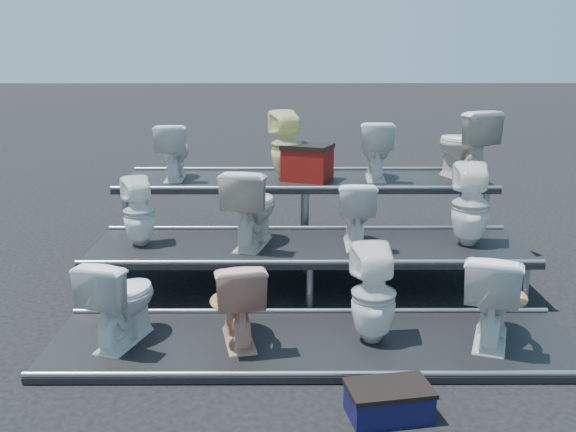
{
  "coord_description": "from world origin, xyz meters",
  "views": [
    {
      "loc": [
        -0.22,
        -6.01,
        2.32
      ],
      "look_at": [
        -0.2,
        0.1,
        0.73
      ],
      "focal_mm": 40.0,
      "sensor_mm": 36.0,
      "label": 1
    }
  ],
  "objects_px": {
    "toilet_8": "(174,151)",
    "toilet_9": "(286,145)",
    "toilet_5": "(252,207)",
    "toilet_4": "(139,212)",
    "toilet_11": "(464,144)",
    "toilet_7": "(471,205)",
    "step_stool": "(389,403)",
    "toilet_10": "(376,150)",
    "toilet_3": "(493,296)",
    "toilet_2": "(374,294)",
    "toilet_0": "(121,299)",
    "red_crate": "(307,164)",
    "toilet_1": "(237,300)",
    "toilet_6": "(355,213)"
  },
  "relations": [
    {
      "from": "toilet_8",
      "to": "toilet_9",
      "type": "relative_size",
      "value": 0.82
    },
    {
      "from": "toilet_5",
      "to": "toilet_9",
      "type": "xyz_separation_m",
      "value": [
        0.34,
        1.3,
        0.41
      ]
    },
    {
      "from": "toilet_4",
      "to": "toilet_11",
      "type": "height_order",
      "value": "toilet_11"
    },
    {
      "from": "toilet_7",
      "to": "step_stool",
      "type": "bearing_deg",
      "value": 70.98
    },
    {
      "from": "toilet_10",
      "to": "toilet_4",
      "type": "bearing_deg",
      "value": 31.95
    },
    {
      "from": "toilet_9",
      "to": "toilet_3",
      "type": "bearing_deg",
      "value": 103.2
    },
    {
      "from": "toilet_4",
      "to": "toilet_2",
      "type": "bearing_deg",
      "value": 124.85
    },
    {
      "from": "toilet_0",
      "to": "toilet_5",
      "type": "height_order",
      "value": "toilet_5"
    },
    {
      "from": "toilet_0",
      "to": "toilet_2",
      "type": "bearing_deg",
      "value": -162.48
    },
    {
      "from": "toilet_0",
      "to": "red_crate",
      "type": "xyz_separation_m",
      "value": [
        1.54,
        2.52,
        0.62
      ]
    },
    {
      "from": "toilet_4",
      "to": "red_crate",
      "type": "height_order",
      "value": "red_crate"
    },
    {
      "from": "toilet_3",
      "to": "toilet_9",
      "type": "relative_size",
      "value": 0.96
    },
    {
      "from": "toilet_9",
      "to": "red_crate",
      "type": "relative_size",
      "value": 1.55
    },
    {
      "from": "toilet_5",
      "to": "toilet_10",
      "type": "xyz_separation_m",
      "value": [
        1.36,
        1.3,
        0.35
      ]
    },
    {
      "from": "toilet_1",
      "to": "toilet_6",
      "type": "bearing_deg",
      "value": -140.49
    },
    {
      "from": "toilet_1",
      "to": "toilet_10",
      "type": "xyz_separation_m",
      "value": [
        1.42,
        2.6,
        0.79
      ]
    },
    {
      "from": "toilet_7",
      "to": "red_crate",
      "type": "distance_m",
      "value": 1.97
    },
    {
      "from": "toilet_2",
      "to": "toilet_8",
      "type": "bearing_deg",
      "value": -58.46
    },
    {
      "from": "toilet_8",
      "to": "toilet_10",
      "type": "relative_size",
      "value": 0.96
    },
    {
      "from": "toilet_9",
      "to": "toilet_11",
      "type": "bearing_deg",
      "value": 161.27
    },
    {
      "from": "toilet_1",
      "to": "toilet_2",
      "type": "distance_m",
      "value": 1.07
    },
    {
      "from": "toilet_4",
      "to": "toilet_10",
      "type": "height_order",
      "value": "toilet_10"
    },
    {
      "from": "toilet_0",
      "to": "toilet_10",
      "type": "height_order",
      "value": "toilet_10"
    },
    {
      "from": "toilet_1",
      "to": "toilet_3",
      "type": "height_order",
      "value": "toilet_3"
    },
    {
      "from": "step_stool",
      "to": "toilet_3",
      "type": "bearing_deg",
      "value": 35.77
    },
    {
      "from": "toilet_2",
      "to": "toilet_8",
      "type": "xyz_separation_m",
      "value": [
        -1.98,
        2.6,
        0.73
      ]
    },
    {
      "from": "toilet_10",
      "to": "step_stool",
      "type": "distance_m",
      "value": 3.78
    },
    {
      "from": "toilet_0",
      "to": "toilet_7",
      "type": "relative_size",
      "value": 0.89
    },
    {
      "from": "toilet_2",
      "to": "toilet_7",
      "type": "height_order",
      "value": "toilet_7"
    },
    {
      "from": "toilet_2",
      "to": "toilet_7",
      "type": "relative_size",
      "value": 0.98
    },
    {
      "from": "toilet_0",
      "to": "red_crate",
      "type": "relative_size",
      "value": 1.41
    },
    {
      "from": "toilet_8",
      "to": "toilet_2",
      "type": "bearing_deg",
      "value": 125.12
    },
    {
      "from": "toilet_9",
      "to": "toilet_6",
      "type": "bearing_deg",
      "value": 98.45
    },
    {
      "from": "toilet_6",
      "to": "toilet_8",
      "type": "relative_size",
      "value": 1.0
    },
    {
      "from": "toilet_7",
      "to": "toilet_9",
      "type": "bearing_deg",
      "value": -29.12
    },
    {
      "from": "toilet_0",
      "to": "step_stool",
      "type": "bearing_deg",
      "value": 170.57
    },
    {
      "from": "step_stool",
      "to": "toilet_5",
      "type": "bearing_deg",
      "value": 103.17
    },
    {
      "from": "toilet_0",
      "to": "toilet_7",
      "type": "height_order",
      "value": "toilet_7"
    },
    {
      "from": "toilet_1",
      "to": "toilet_10",
      "type": "relative_size",
      "value": 1.03
    },
    {
      "from": "toilet_7",
      "to": "toilet_10",
      "type": "height_order",
      "value": "toilet_10"
    },
    {
      "from": "toilet_5",
      "to": "toilet_11",
      "type": "distance_m",
      "value": 2.74
    },
    {
      "from": "toilet_0",
      "to": "toilet_8",
      "type": "height_order",
      "value": "toilet_8"
    },
    {
      "from": "toilet_4",
      "to": "toilet_6",
      "type": "relative_size",
      "value": 1.04
    },
    {
      "from": "toilet_4",
      "to": "toilet_7",
      "type": "relative_size",
      "value": 0.84
    },
    {
      "from": "toilet_4",
      "to": "toilet_5",
      "type": "distance_m",
      "value": 1.09
    },
    {
      "from": "toilet_5",
      "to": "toilet_7",
      "type": "distance_m",
      "value": 2.12
    },
    {
      "from": "toilet_0",
      "to": "toilet_7",
      "type": "xyz_separation_m",
      "value": [
        3.08,
        1.3,
        0.44
      ]
    },
    {
      "from": "toilet_5",
      "to": "toilet_6",
      "type": "bearing_deg",
      "value": -166.74
    },
    {
      "from": "toilet_7",
      "to": "step_stool",
      "type": "distance_m",
      "value": 2.67
    },
    {
      "from": "toilet_0",
      "to": "toilet_8",
      "type": "xyz_separation_m",
      "value": [
        0.0,
        2.6,
        0.76
      ]
    }
  ]
}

